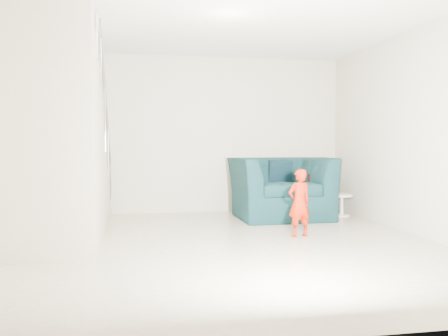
{
  "coord_description": "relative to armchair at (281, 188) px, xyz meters",
  "views": [
    {
      "loc": [
        -1.05,
        -5.44,
        1.2
      ],
      "look_at": [
        0.15,
        1.2,
        0.85
      ],
      "focal_mm": 38.0,
      "sensor_mm": 36.0,
      "label": 1
    }
  ],
  "objects": [
    {
      "name": "phone",
      "position": [
        -0.1,
        -1.57,
        0.27
      ],
      "size": [
        0.04,
        0.05,
        0.1
      ],
      "primitive_type": "cube",
      "rotation": [
        0.0,
        0.0,
        0.41
      ],
      "color": "black",
      "rests_on": "toddler"
    },
    {
      "name": "staircase",
      "position": [
        -3.2,
        -1.34,
        0.46
      ],
      "size": [
        1.02,
        3.03,
        3.62
      ],
      "color": "#ADA089",
      "rests_on": "floor"
    },
    {
      "name": "toddler",
      "position": [
        -0.22,
        -1.54,
        -0.05
      ],
      "size": [
        0.36,
        0.27,
        0.87
      ],
      "primitive_type": "imported",
      "rotation": [
        0.0,
        0.0,
        3.36
      ],
      "color": "#A12705",
      "rests_on": "floor"
    },
    {
      "name": "right_wall",
      "position": [
        1.29,
        -1.89,
        0.86
      ],
      "size": [
        0.0,
        5.5,
        5.5
      ],
      "primitive_type": "plane",
      "rotation": [
        1.57,
        0.0,
        -1.57
      ],
      "color": "#BFB29B",
      "rests_on": "floor"
    },
    {
      "name": "side_table",
      "position": [
        1.04,
        -0.02,
        -0.24
      ],
      "size": [
        0.36,
        0.36,
        0.36
      ],
      "color": "silver",
      "rests_on": "floor"
    },
    {
      "name": "front_wall",
      "position": [
        -1.21,
        -4.64,
        0.86
      ],
      "size": [
        5.0,
        0.0,
        5.0
      ],
      "primitive_type": "plane",
      "rotation": [
        -1.57,
        0.0,
        0.0
      ],
      "color": "#BFB29B",
      "rests_on": "floor"
    },
    {
      "name": "floor",
      "position": [
        -1.21,
        -1.89,
        -0.49
      ],
      "size": [
        5.5,
        5.5,
        0.0
      ],
      "primitive_type": "plane",
      "color": "gray",
      "rests_on": "ground"
    },
    {
      "name": "ceiling",
      "position": [
        -1.21,
        -1.89,
        2.21
      ],
      "size": [
        5.5,
        5.5,
        0.0
      ],
      "primitive_type": "plane",
      "rotation": [
        3.14,
        0.0,
        0.0
      ],
      "color": "silver",
      "rests_on": "back_wall"
    },
    {
      "name": "left_wall",
      "position": [
        -3.71,
        -1.89,
        0.86
      ],
      "size": [
        0.0,
        5.5,
        5.5
      ],
      "primitive_type": "plane",
      "rotation": [
        1.57,
        0.0,
        1.57
      ],
      "color": "#BFB29B",
      "rests_on": "floor"
    },
    {
      "name": "back_wall",
      "position": [
        -1.21,
        0.86,
        0.86
      ],
      "size": [
        5.0,
        0.0,
        5.0
      ],
      "primitive_type": "plane",
      "rotation": [
        1.57,
        0.0,
        0.0
      ],
      "color": "#BFB29B",
      "rests_on": "floor"
    },
    {
      "name": "throw",
      "position": [
        -0.61,
        0.07,
        0.13
      ],
      "size": [
        0.05,
        0.54,
        0.61
      ],
      "primitive_type": "cube",
      "color": "black",
      "rests_on": "armchair"
    },
    {
      "name": "cushion",
      "position": [
        0.09,
        0.34,
        0.25
      ],
      "size": [
        0.39,
        0.19,
        0.39
      ],
      "primitive_type": "cube",
      "rotation": [
        0.21,
        0.0,
        0.0
      ],
      "color": "black",
      "rests_on": "armchair"
    },
    {
      "name": "armchair",
      "position": [
        0.0,
        0.0,
        0.0
      ],
      "size": [
        1.53,
        1.35,
        0.97
      ],
      "primitive_type": "imported",
      "rotation": [
        0.0,
        0.0,
        0.03
      ],
      "color": "black",
      "rests_on": "floor"
    }
  ]
}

